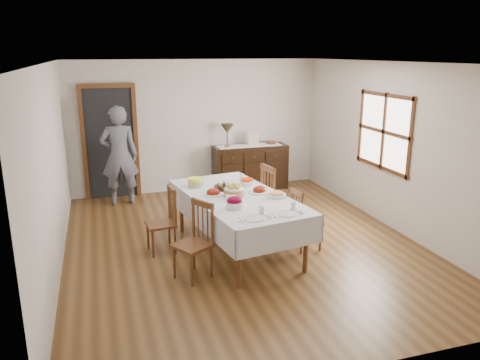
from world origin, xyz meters
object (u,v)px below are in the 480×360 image
object	(u,v)px
chair_left_far	(164,220)
dining_table	(237,202)
chair_left_near	(195,240)
chair_right_near	(304,219)
sideboard	(250,167)
person	(119,152)
chair_right_far	(276,198)
table_lamp	(227,129)

from	to	relation	value
chair_left_far	dining_table	bearing A→B (deg)	69.02
chair_left_near	chair_left_far	size ratio (longest dim) A/B	1.05
chair_right_near	dining_table	bearing A→B (deg)	72.81
chair_left_near	chair_right_near	bearing A→B (deg)	73.09
chair_right_near	sideboard	world-z (taller)	sideboard
chair_left_far	sideboard	bearing A→B (deg)	135.01
chair_left_near	dining_table	bearing A→B (deg)	100.26
sideboard	person	bearing A→B (deg)	-174.29
chair_right_near	chair_right_far	world-z (taller)	chair_right_far
chair_left_far	chair_right_near	bearing A→B (deg)	69.24
dining_table	table_lamp	world-z (taller)	table_lamp
chair_right_near	table_lamp	distance (m)	3.25
chair_right_near	chair_left_far	bearing A→B (deg)	72.57
person	sideboard	bearing A→B (deg)	-172.26
sideboard	table_lamp	size ratio (longest dim) A/B	3.27
person	chair_right_near	bearing A→B (deg)	131.07
sideboard	chair_right_near	bearing A→B (deg)	-94.43
chair_right_near	table_lamp	world-z (taller)	table_lamp
chair_left_far	table_lamp	distance (m)	3.21
person	table_lamp	xyz separation A→B (m)	(2.10, 0.24, 0.28)
chair_right_near	chair_right_far	bearing A→B (deg)	7.80
chair_right_far	person	xyz separation A→B (m)	(-2.21, 2.16, 0.43)
dining_table	person	bearing A→B (deg)	109.11
sideboard	table_lamp	bearing A→B (deg)	-177.86
dining_table	chair_right_far	world-z (taller)	chair_right_far
sideboard	chair_left_far	bearing A→B (deg)	-129.00
chair_left_near	chair_left_far	distance (m)	0.92
sideboard	person	world-z (taller)	person
chair_left_far	person	bearing A→B (deg)	-175.46
chair_right_near	person	bearing A→B (deg)	36.39
chair_left_far	sideboard	world-z (taller)	chair_left_far
sideboard	table_lamp	xyz separation A→B (m)	(-0.49, -0.02, 0.81)
chair_right_near	chair_right_far	xyz separation A→B (m)	(-0.14, 0.74, 0.10)
chair_left_near	sideboard	size ratio (longest dim) A/B	0.64
chair_right_far	table_lamp	world-z (taller)	table_lamp
chair_left_near	chair_right_far	world-z (taller)	chair_right_far
chair_left_far	chair_right_far	world-z (taller)	chair_right_far
sideboard	chair_right_far	bearing A→B (deg)	-98.95
chair_left_far	person	size ratio (longest dim) A/B	0.48
chair_left_far	table_lamp	world-z (taller)	table_lamp
chair_right_near	table_lamp	size ratio (longest dim) A/B	1.93
table_lamp	chair_right_near	bearing A→B (deg)	-85.55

